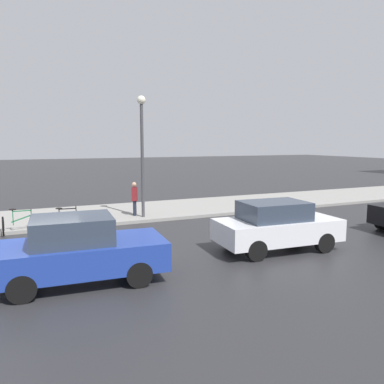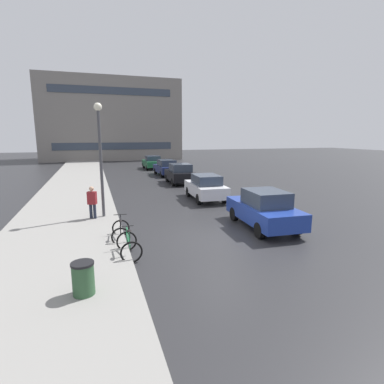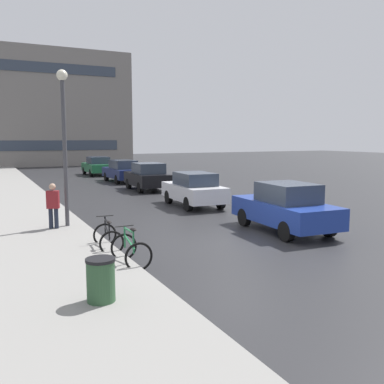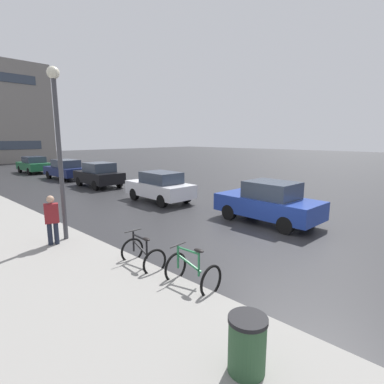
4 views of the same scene
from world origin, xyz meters
TOP-DOWN VIEW (x-y plane):
  - ground_plane at (0.00, 0.00)m, footprint 140.00×140.00m
  - sidewalk_kerb at (-6.00, 10.00)m, footprint 4.80×60.00m
  - bicycle_nearest at (-3.64, -0.63)m, footprint 0.76×1.15m
  - bicycle_second at (-3.76, 1.04)m, footprint 0.80×1.20m
  - car_blue at (2.40, 0.85)m, footprint 2.11×4.28m
  - car_white at (2.03, 7.08)m, footprint 2.01×4.08m
  - pedestrian at (-4.76, 4.20)m, footprint 0.46×0.36m
  - streetlamp at (-4.26, 4.45)m, footprint 0.37×0.37m

SIDE VIEW (x-z plane):
  - ground_plane at x=0.00m, z-range 0.00..0.00m
  - sidewalk_kerb at x=-6.00m, z-range 0.00..0.14m
  - bicycle_second at x=-3.76m, z-range -0.08..0.86m
  - bicycle_nearest at x=-3.64m, z-range -0.10..0.90m
  - car_white at x=2.03m, z-range 0.01..1.61m
  - car_blue at x=2.40m, z-range -0.02..1.66m
  - pedestrian at x=-4.76m, z-range 0.11..1.78m
  - streetlamp at x=-4.26m, z-range 0.74..6.22m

